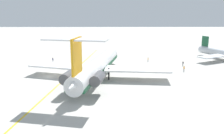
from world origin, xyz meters
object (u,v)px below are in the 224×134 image
at_px(safety_cone_nose, 75,60).
at_px(ground_crew_portside, 184,68).
at_px(main_jetliner, 96,66).
at_px(ground_crew_near_nose, 53,59).
at_px(ground_crew_starboard, 148,59).
at_px(ground_crew_near_tail, 183,63).

bearing_deg(safety_cone_nose, ground_crew_portside, 64.75).
xyz_separation_m(main_jetliner, safety_cone_nose, (-25.58, -9.60, -3.35)).
height_order(ground_crew_near_nose, safety_cone_nose, ground_crew_near_nose).
bearing_deg(main_jetliner, ground_crew_near_nose, 49.27).
xyz_separation_m(main_jetliner, ground_crew_portside, (-8.49, 26.63, -2.53)).
xyz_separation_m(ground_crew_near_nose, ground_crew_starboard, (-0.87, 34.41, -0.09)).
relative_size(main_jetliner, ground_crew_near_tail, 27.62).
xyz_separation_m(ground_crew_starboard, safety_cone_nose, (-3.12, -27.14, -0.77)).
relative_size(ground_crew_portside, safety_cone_nose, 3.14).
distance_m(ground_crew_near_tail, safety_cone_nose, 39.22).
bearing_deg(ground_crew_portside, ground_crew_near_tail, -149.55).
height_order(ground_crew_near_nose, ground_crew_portside, ground_crew_near_nose).
height_order(main_jetliner, ground_crew_starboard, main_jetliner).
xyz_separation_m(ground_crew_near_tail, ground_crew_portside, (7.20, -1.72, 0.05)).
distance_m(main_jetliner, safety_cone_nose, 27.52).
distance_m(ground_crew_near_nose, ground_crew_starboard, 34.43).
bearing_deg(ground_crew_portside, safety_cone_nose, -71.35).
distance_m(ground_crew_portside, safety_cone_nose, 40.06).
distance_m(ground_crew_near_tail, ground_crew_portside, 7.40).
height_order(ground_crew_near_tail, safety_cone_nose, ground_crew_near_tail).
distance_m(main_jetliner, ground_crew_near_tail, 32.51).
bearing_deg(ground_crew_starboard, safety_cone_nose, 40.91).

